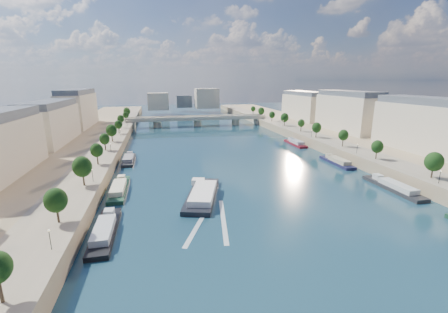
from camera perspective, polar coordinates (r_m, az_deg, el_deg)
name	(u,v)px	position (r m, az deg, el deg)	size (l,w,h in m)	color
ground	(232,163)	(135.11, 1.46, -1.21)	(700.00, 700.00, 0.00)	#0B2431
quay_left	(57,167)	(136.78, -29.27, -1.80)	(44.00, 520.00, 5.00)	#9E8460
quay_right	(371,150)	(166.79, 26.24, 1.18)	(44.00, 520.00, 5.00)	#9E8460
pave_left	(96,159)	(132.51, -23.20, -0.44)	(14.00, 520.00, 0.10)	gray
pave_right	(345,146)	(157.38, 22.06, 1.86)	(14.00, 520.00, 0.10)	gray
trees_left	(101,145)	(132.90, -22.43, 2.09)	(4.80, 268.80, 8.26)	#382B1E
trees_right	(331,132)	(163.51, 19.70, 4.45)	(4.80, 268.80, 8.26)	#382B1E
lamps_left	(103,158)	(121.50, -22.06, -0.25)	(0.36, 200.36, 4.28)	black
lamps_right	(332,139)	(158.49, 19.80, 3.16)	(0.36, 200.36, 4.28)	black
buildings_left	(27,129)	(149.53, -33.43, 4.38)	(16.00, 226.00, 23.20)	beige
buildings_right	(380,118)	(181.97, 27.62, 6.49)	(16.00, 226.00, 23.20)	beige
skyline	(188,100)	(348.22, -6.90, 10.68)	(79.00, 42.00, 22.00)	beige
bridge	(197,120)	(245.55, -5.08, 6.99)	(112.00, 12.00, 8.15)	#C1B79E
tour_barge	(202,194)	(95.63, -4.17, -7.21)	(15.93, 30.10, 3.93)	black
wake	(212,221)	(81.11, -2.39, -12.14)	(14.66, 25.87, 0.04)	silver
moored_barges_left	(109,218)	(85.94, -21.04, -10.96)	(5.00, 156.33, 3.60)	#172133
moored_barges_right	(393,187)	(117.44, 29.52, -5.11)	(5.00, 168.04, 3.60)	black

